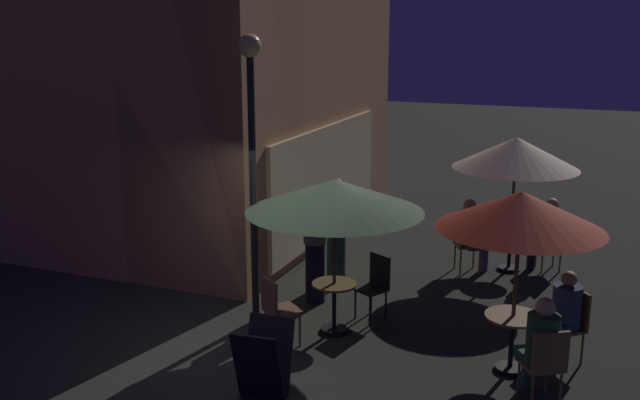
{
  "coord_description": "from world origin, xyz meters",
  "views": [
    {
      "loc": [
        -7.7,
        -4.0,
        4.19
      ],
      "look_at": [
        1.91,
        -0.14,
        1.62
      ],
      "focal_mm": 40.4,
      "sensor_mm": 36.0,
      "label": 1
    }
  ],
  "objects_px": {
    "cafe_chair_3": "(276,305)",
    "patron_seated_2": "(547,230)",
    "patron_seated_0": "(540,342)",
    "cafe_chair_4": "(555,239)",
    "patio_umbrella_0": "(521,211)",
    "menu_sandwich_board": "(264,361)",
    "patron_standing_4": "(315,245)",
    "patron_seated_1": "(563,311)",
    "cafe_chair_5": "(463,241)",
    "cafe_chair_1": "(572,319)",
    "cafe_chair_2": "(376,281)",
    "patio_umbrella_2": "(516,153)",
    "street_lamp_near_corner": "(252,130)",
    "cafe_table_0": "(512,332)",
    "cafe_chair_0": "(545,360)",
    "cafe_table_2": "(510,239)",
    "patron_standing_5": "(336,231)",
    "cafe_table_1": "(334,299)",
    "patio_umbrella_1": "(335,196)",
    "patron_seated_3": "(471,231)"
  },
  "relations": [
    {
      "from": "cafe_chair_3",
      "to": "patron_seated_2",
      "type": "bearing_deg",
      "value": 4.36
    },
    {
      "from": "patron_seated_0",
      "to": "cafe_chair_4",
      "type": "bearing_deg",
      "value": -29.79
    },
    {
      "from": "patio_umbrella_0",
      "to": "patron_seated_0",
      "type": "height_order",
      "value": "patio_umbrella_0"
    },
    {
      "from": "menu_sandwich_board",
      "to": "patio_umbrella_0",
      "type": "bearing_deg",
      "value": -60.8
    },
    {
      "from": "cafe_chair_3",
      "to": "patron_standing_4",
      "type": "bearing_deg",
      "value": 42.37
    },
    {
      "from": "patron_seated_2",
      "to": "patron_seated_1",
      "type": "bearing_deg",
      "value": 72.82
    },
    {
      "from": "cafe_chair_5",
      "to": "patron_seated_1",
      "type": "relative_size",
      "value": 0.74
    },
    {
      "from": "cafe_chair_1",
      "to": "cafe_chair_2",
      "type": "relative_size",
      "value": 0.99
    },
    {
      "from": "menu_sandwich_board",
      "to": "patio_umbrella_2",
      "type": "bearing_deg",
      "value": -24.85
    },
    {
      "from": "street_lamp_near_corner",
      "to": "patron_seated_2",
      "type": "distance_m",
      "value": 5.7
    },
    {
      "from": "cafe_chair_3",
      "to": "cafe_table_0",
      "type": "bearing_deg",
      "value": -43.47
    },
    {
      "from": "cafe_chair_0",
      "to": "cafe_chair_4",
      "type": "height_order",
      "value": "cafe_chair_4"
    },
    {
      "from": "cafe_chair_1",
      "to": "patron_seated_1",
      "type": "relative_size",
      "value": 0.78
    },
    {
      "from": "cafe_chair_5",
      "to": "patio_umbrella_2",
      "type": "bearing_deg",
      "value": 0.0
    },
    {
      "from": "cafe_table_0",
      "to": "cafe_table_2",
      "type": "height_order",
      "value": "cafe_table_2"
    },
    {
      "from": "menu_sandwich_board",
      "to": "patron_standing_4",
      "type": "xyz_separation_m",
      "value": [
        2.92,
        0.56,
        0.46
      ]
    },
    {
      "from": "cafe_table_0",
      "to": "cafe_chair_1",
      "type": "distance_m",
      "value": 0.87
    },
    {
      "from": "cafe_chair_2",
      "to": "cafe_chair_4",
      "type": "bearing_deg",
      "value": 173.93
    },
    {
      "from": "menu_sandwich_board",
      "to": "cafe_chair_5",
      "type": "distance_m",
      "value": 5.27
    },
    {
      "from": "cafe_chair_3",
      "to": "cafe_chair_2",
      "type": "bearing_deg",
      "value": 4.34
    },
    {
      "from": "cafe_table_0",
      "to": "cafe_table_2",
      "type": "bearing_deg",
      "value": 7.88
    },
    {
      "from": "cafe_chair_0",
      "to": "patron_seated_1",
      "type": "height_order",
      "value": "patron_seated_1"
    },
    {
      "from": "cafe_chair_1",
      "to": "cafe_chair_5",
      "type": "relative_size",
      "value": 1.05
    },
    {
      "from": "menu_sandwich_board",
      "to": "cafe_chair_4",
      "type": "xyz_separation_m",
      "value": [
        5.83,
        -2.71,
        0.1
      ]
    },
    {
      "from": "cafe_chair_1",
      "to": "patron_seated_0",
      "type": "height_order",
      "value": "patron_seated_0"
    },
    {
      "from": "menu_sandwich_board",
      "to": "cafe_chair_5",
      "type": "relative_size",
      "value": 0.98
    },
    {
      "from": "cafe_table_0",
      "to": "patron_standing_5",
      "type": "distance_m",
      "value": 3.73
    },
    {
      "from": "cafe_table_1",
      "to": "patron_standing_4",
      "type": "height_order",
      "value": "patron_standing_4"
    },
    {
      "from": "cafe_chair_3",
      "to": "cafe_chair_4",
      "type": "relative_size",
      "value": 1.0
    },
    {
      "from": "cafe_chair_0",
      "to": "patron_seated_1",
      "type": "bearing_deg",
      "value": -36.7
    },
    {
      "from": "cafe_table_2",
      "to": "menu_sandwich_board",
      "type": "bearing_deg",
      "value": 159.96
    },
    {
      "from": "cafe_table_0",
      "to": "cafe_chair_0",
      "type": "xyz_separation_m",
      "value": [
        -0.71,
        -0.45,
        0.03
      ]
    },
    {
      "from": "menu_sandwich_board",
      "to": "patron_standing_5",
      "type": "relative_size",
      "value": 0.5
    },
    {
      "from": "street_lamp_near_corner",
      "to": "menu_sandwich_board",
      "type": "distance_m",
      "value": 3.18
    },
    {
      "from": "cafe_table_1",
      "to": "patron_seated_2",
      "type": "relative_size",
      "value": 0.56
    },
    {
      "from": "cafe_table_1",
      "to": "cafe_chair_2",
      "type": "bearing_deg",
      "value": -28.99
    },
    {
      "from": "patio_umbrella_0",
      "to": "patron_standing_4",
      "type": "height_order",
      "value": "patio_umbrella_0"
    },
    {
      "from": "street_lamp_near_corner",
      "to": "cafe_chair_3",
      "type": "relative_size",
      "value": 4.26
    },
    {
      "from": "patio_umbrella_1",
      "to": "patron_seated_2",
      "type": "bearing_deg",
      "value": -33.09
    },
    {
      "from": "cafe_chair_3",
      "to": "menu_sandwich_board",
      "type": "bearing_deg",
      "value": -122.48
    },
    {
      "from": "patio_umbrella_1",
      "to": "patron_seated_2",
      "type": "distance_m",
      "value": 4.69
    },
    {
      "from": "cafe_table_1",
      "to": "cafe_chair_3",
      "type": "xyz_separation_m",
      "value": [
        -0.7,
        0.55,
        0.1
      ]
    },
    {
      "from": "cafe_chair_3",
      "to": "patron_seated_3",
      "type": "bearing_deg",
      "value": 13.11
    },
    {
      "from": "cafe_chair_0",
      "to": "patio_umbrella_2",
      "type": "bearing_deg",
      "value": -19.94
    },
    {
      "from": "patio_umbrella_0",
      "to": "patio_umbrella_2",
      "type": "bearing_deg",
      "value": 7.88
    },
    {
      "from": "menu_sandwich_board",
      "to": "cafe_table_0",
      "type": "bearing_deg",
      "value": -60.8
    },
    {
      "from": "patron_standing_4",
      "to": "cafe_table_0",
      "type": "bearing_deg",
      "value": -3.62
    },
    {
      "from": "street_lamp_near_corner",
      "to": "patron_standing_4",
      "type": "relative_size",
      "value": 2.23
    },
    {
      "from": "cafe_chair_1",
      "to": "street_lamp_near_corner",
      "type": "bearing_deg",
      "value": -36.14
    },
    {
      "from": "patio_umbrella_1",
      "to": "cafe_chair_3",
      "type": "distance_m",
      "value": 1.63
    }
  ]
}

